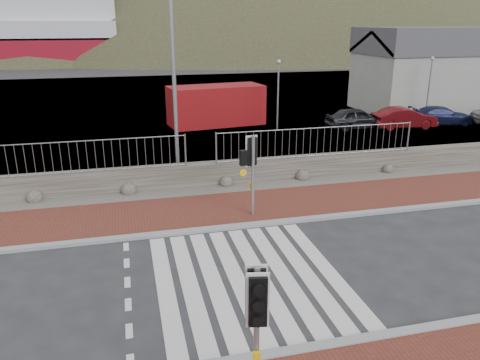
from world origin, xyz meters
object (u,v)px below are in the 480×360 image
object	(u,v)px
traffic_signal_far	(252,159)
car_b	(404,118)
shipping_container	(216,105)
traffic_signal_near	(257,307)
car_a	(356,118)
streetlight	(177,53)
car_c	(441,116)

from	to	relation	value
traffic_signal_far	car_b	bearing A→B (deg)	-149.13
traffic_signal_far	shipping_container	xyz separation A→B (m)	(1.72, 14.74, -0.79)
traffic_signal_far	shipping_container	bearing A→B (deg)	-106.69
traffic_signal_near	car_a	distance (m)	22.56
streetlight	shipping_container	distance (m)	11.71
streetlight	shipping_container	bearing A→B (deg)	96.23
streetlight	shipping_container	xyz separation A→B (m)	(3.50, 10.49, -3.86)
traffic_signal_near	streetlight	bearing A→B (deg)	99.76
streetlight	car_a	bearing A→B (deg)	56.95
traffic_signal_near	car_a	size ratio (longest dim) A/B	0.69
traffic_signal_near	shipping_container	bearing A→B (deg)	91.46
traffic_signal_near	streetlight	distance (m)	12.40
car_a	car_c	distance (m)	5.75
car_a	car_b	size ratio (longest dim) A/B	0.97
traffic_signal_far	streetlight	size ratio (longest dim) A/B	0.31
car_a	traffic_signal_far	bearing A→B (deg)	140.43
traffic_signal_near	car_c	distance (m)	25.88
car_b	shipping_container	bearing A→B (deg)	75.45
car_a	car_c	world-z (taller)	car_a
traffic_signal_near	car_b	world-z (taller)	traffic_signal_near
streetlight	car_c	world-z (taller)	streetlight
car_b	streetlight	bearing A→B (deg)	119.76
traffic_signal_far	streetlight	world-z (taller)	streetlight
streetlight	car_b	size ratio (longest dim) A/B	2.35
traffic_signal_near	car_b	distance (m)	23.70
shipping_container	car_a	xyz separation A→B (m)	(8.00, -3.23, -0.57)
car_a	shipping_container	bearing A→B (deg)	68.60
streetlight	shipping_container	world-z (taller)	streetlight
car_c	car_a	bearing A→B (deg)	96.72
traffic_signal_near	car_a	xyz separation A→B (m)	(11.75, 19.23, -1.21)
car_a	car_b	xyz separation A→B (m)	(2.86, -0.60, -0.00)
shipping_container	car_b	xyz separation A→B (m)	(10.86, -3.84, -0.58)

